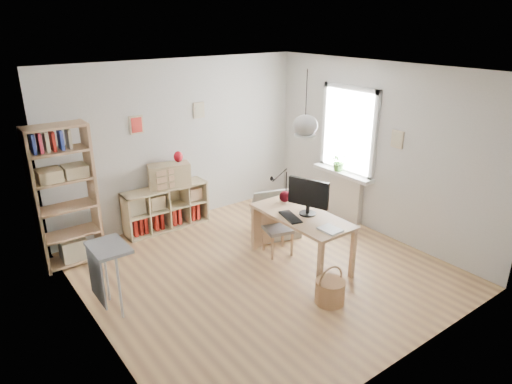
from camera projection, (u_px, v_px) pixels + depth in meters
ground at (263, 270)px, 6.35m from camera, size 4.50×4.50×0.00m
room_shell at (305, 125)px, 5.82m from camera, size 4.50×4.50×4.50m
window_unit at (349, 131)px, 7.48m from camera, size 0.07×1.16×1.46m
radiator at (343, 196)px, 7.87m from camera, size 0.10×0.80×0.80m
windowsill at (342, 173)px, 7.69m from camera, size 0.22×1.20×0.06m
desk at (301, 221)px, 6.30m from camera, size 0.70×1.50×0.75m
cube_shelf at (164, 211)px, 7.54m from camera, size 1.40×0.38×0.72m
tall_bookshelf at (64, 191)px, 6.17m from camera, size 0.80×0.38×2.00m
side_table at (104, 262)px, 5.24m from camera, size 0.40×0.55×0.85m
chair at (276, 226)px, 6.70m from camera, size 0.45×0.45×0.75m
wicker_basket at (330, 291)px, 5.58m from camera, size 0.37×0.36×0.51m
storage_chest at (278, 222)px, 7.33m from camera, size 0.81×0.86×0.67m
monitor at (308, 195)px, 6.18m from camera, size 0.26×0.56×0.51m
keyboard at (290, 217)px, 6.17m from camera, size 0.27×0.46×0.02m
task_lamp at (279, 182)px, 6.66m from camera, size 0.39×0.14×0.42m
yarn_ball at (285, 196)px, 6.68m from camera, size 0.17×0.17×0.17m
paper_tray at (330, 230)px, 5.80m from camera, size 0.23×0.28×0.03m
drawer_chest at (169, 175)px, 7.35m from camera, size 0.71×0.47×0.38m
red_vase at (178, 157)px, 7.35m from camera, size 0.15×0.15×0.18m
potted_plant at (339, 161)px, 7.67m from camera, size 0.29×0.26×0.32m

